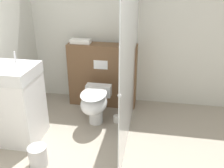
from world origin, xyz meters
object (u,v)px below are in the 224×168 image
Objects in this scene: toilet at (95,103)px; sink_vanity at (16,104)px; hair_drier at (127,40)px; waste_bin at (38,156)px.

toilet is 1.05m from sink_vanity.
hair_drier is (0.37, 0.62, 0.78)m from toilet.
sink_vanity is at bearing -150.95° from toilet.
toilet is 2.58× the size of waste_bin.
waste_bin is at bearing -44.74° from sink_vanity.
toilet is at bearing 65.48° from waste_bin.
toilet is at bearing -121.09° from hair_drier.
sink_vanity is at bearing 135.26° from waste_bin.
sink_vanity is 0.76m from waste_bin.
sink_vanity is 1.81m from hair_drier.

